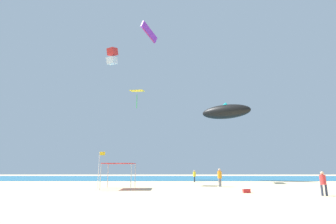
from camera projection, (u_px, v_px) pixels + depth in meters
name	position (u px, v px, depth m)	size (l,w,h in m)	color
ground	(188.00, 195.00, 19.38)	(110.00, 110.00, 0.10)	#D1BA8C
ocean_strip	(175.00, 178.00, 49.58)	(110.00, 23.18, 0.03)	#1E6B93
canopy_tent	(118.00, 165.00, 25.02)	(2.87, 3.03, 2.43)	#B2B2B7
person_near_tent	(322.00, 181.00, 18.88)	(0.47, 0.41, 1.74)	#33384C
person_leftmost	(219.00, 176.00, 27.70)	(0.45, 0.45, 1.90)	slate
person_central	(193.00, 175.00, 36.41)	(0.39, 0.44, 1.65)	black
banner_flag	(99.00, 166.00, 26.25)	(0.61, 0.06, 3.60)	silver
cooler_box	(245.00, 191.00, 20.83)	(0.57, 0.37, 0.35)	red
kite_parafoil_purple	(148.00, 32.00, 42.42)	(2.61, 3.58, 2.55)	purple
kite_inflatable_black	(225.00, 112.00, 42.30)	(8.50, 6.23, 3.33)	black
kite_diamond_yellow	(136.00, 92.00, 32.77)	(1.88, 1.87, 2.44)	yellow
kite_box_red	(111.00, 56.00, 49.21)	(2.16, 2.28, 3.53)	red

